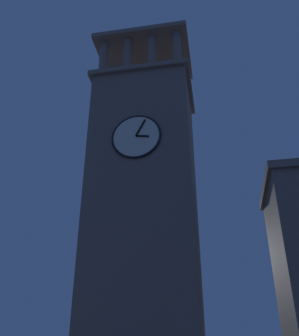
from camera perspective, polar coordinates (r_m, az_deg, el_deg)
clocktower at (r=27.70m, az=-0.80°, el=-7.00°), size 7.81×6.60×30.52m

